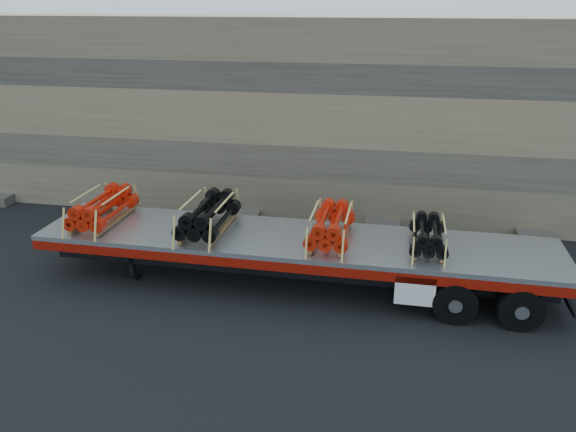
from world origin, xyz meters
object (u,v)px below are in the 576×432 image
trailer (294,260)px  bundle_midrear (331,226)px  bundle_front (103,209)px  bundle_rear (428,236)px  bundle_midfront (208,216)px

trailer → bundle_midrear: size_ratio=6.36×
trailer → bundle_front: bearing=180.0°
bundle_front → trailer: bearing=-0.0°
bundle_midrear → trailer: bearing=-180.0°
bundle_rear → bundle_front: bearing=-180.0°
bundle_midfront → bundle_rear: bearing=0.0°
bundle_midrear → bundle_rear: 2.56m
bundle_front → bundle_midfront: 3.23m
bundle_front → bundle_midfront: size_ratio=0.96×
bundle_midrear → bundle_front: bearing=180.0°
bundle_rear → trailer: bearing=-180.0°
bundle_front → bundle_rear: bearing=0.0°
bundle_midfront → bundle_front: bearing=180.0°
trailer → bundle_front: size_ratio=6.13×
bundle_front → bundle_midfront: bundle_midfront is taller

